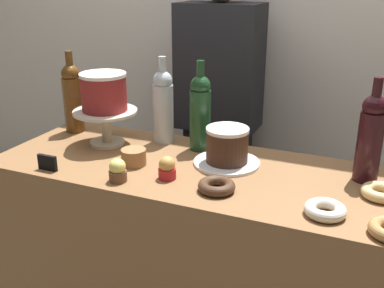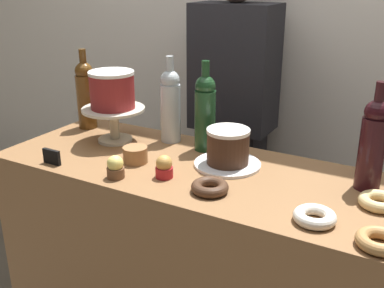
# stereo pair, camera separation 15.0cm
# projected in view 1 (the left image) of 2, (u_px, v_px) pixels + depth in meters

# --- Properties ---
(back_wall) EXTENTS (6.00, 0.05, 2.60)m
(back_wall) POSITION_uv_depth(u_px,v_px,m) (263.00, 23.00, 2.11)
(back_wall) COLOR silver
(back_wall) RESTS_ON ground_plane
(display_counter) EXTENTS (1.36, 0.53, 0.91)m
(display_counter) POSITION_uv_depth(u_px,v_px,m) (192.00, 279.00, 1.69)
(display_counter) COLOR brown
(display_counter) RESTS_ON ground_plane
(cake_stand_pedestal) EXTENTS (0.24, 0.24, 0.13)m
(cake_stand_pedestal) POSITION_uv_depth(u_px,v_px,m) (106.00, 121.00, 1.70)
(cake_stand_pedestal) COLOR beige
(cake_stand_pedestal) RESTS_ON display_counter
(white_layer_cake) EXTENTS (0.17, 0.17, 0.14)m
(white_layer_cake) POSITION_uv_depth(u_px,v_px,m) (104.00, 92.00, 1.66)
(white_layer_cake) COLOR maroon
(white_layer_cake) RESTS_ON cake_stand_pedestal
(silver_serving_platter) EXTENTS (0.22, 0.22, 0.01)m
(silver_serving_platter) POSITION_uv_depth(u_px,v_px,m) (227.00, 163.00, 1.54)
(silver_serving_platter) COLOR white
(silver_serving_platter) RESTS_ON display_counter
(chocolate_round_cake) EXTENTS (0.14, 0.14, 0.12)m
(chocolate_round_cake) POSITION_uv_depth(u_px,v_px,m) (227.00, 145.00, 1.52)
(chocolate_round_cake) COLOR #3D2619
(chocolate_round_cake) RESTS_ON silver_serving_platter
(wine_bottle_clear) EXTENTS (0.08, 0.08, 0.33)m
(wine_bottle_clear) POSITION_uv_depth(u_px,v_px,m) (163.00, 105.00, 1.70)
(wine_bottle_clear) COLOR #B2BCC1
(wine_bottle_clear) RESTS_ON display_counter
(wine_bottle_amber) EXTENTS (0.08, 0.08, 0.33)m
(wine_bottle_amber) POSITION_uv_depth(u_px,v_px,m) (73.00, 97.00, 1.82)
(wine_bottle_amber) COLOR #5B3814
(wine_bottle_amber) RESTS_ON display_counter
(wine_bottle_dark_red) EXTENTS (0.08, 0.08, 0.33)m
(wine_bottle_dark_red) POSITION_uv_depth(u_px,v_px,m) (370.00, 136.00, 1.38)
(wine_bottle_dark_red) COLOR black
(wine_bottle_dark_red) RESTS_ON display_counter
(wine_bottle_green) EXTENTS (0.08, 0.08, 0.33)m
(wine_bottle_green) POSITION_uv_depth(u_px,v_px,m) (200.00, 111.00, 1.63)
(wine_bottle_green) COLOR #193D1E
(wine_bottle_green) RESTS_ON display_counter
(cupcake_lemon) EXTENTS (0.06, 0.06, 0.07)m
(cupcake_lemon) POSITION_uv_depth(u_px,v_px,m) (118.00, 171.00, 1.41)
(cupcake_lemon) COLOR brown
(cupcake_lemon) RESTS_ON display_counter
(cupcake_caramel) EXTENTS (0.06, 0.06, 0.07)m
(cupcake_caramel) POSITION_uv_depth(u_px,v_px,m) (167.00, 168.00, 1.43)
(cupcake_caramel) COLOR red
(cupcake_caramel) RESTS_ON display_counter
(donut_glazed) EXTENTS (0.11, 0.11, 0.03)m
(donut_glazed) POSITION_uv_depth(u_px,v_px,m) (381.00, 192.00, 1.31)
(donut_glazed) COLOR #E0C17F
(donut_glazed) RESTS_ON display_counter
(donut_sugar) EXTENTS (0.11, 0.11, 0.03)m
(donut_sugar) POSITION_uv_depth(u_px,v_px,m) (325.00, 210.00, 1.21)
(donut_sugar) COLOR silver
(donut_sugar) RESTS_ON display_counter
(donut_chocolate) EXTENTS (0.11, 0.11, 0.03)m
(donut_chocolate) POSITION_uv_depth(u_px,v_px,m) (217.00, 186.00, 1.35)
(donut_chocolate) COLOR #472D1E
(donut_chocolate) RESTS_ON display_counter
(cookie_stack) EXTENTS (0.08, 0.08, 0.05)m
(cookie_stack) POSITION_uv_depth(u_px,v_px,m) (134.00, 157.00, 1.53)
(cookie_stack) COLOR olive
(cookie_stack) RESTS_ON display_counter
(price_sign_chalkboard) EXTENTS (0.07, 0.01, 0.05)m
(price_sign_chalkboard) POSITION_uv_depth(u_px,v_px,m) (47.00, 163.00, 1.49)
(price_sign_chalkboard) COLOR black
(price_sign_chalkboard) RESTS_ON display_counter
(barista_figure) EXTENTS (0.36, 0.22, 1.60)m
(barista_figure) POSITION_uv_depth(u_px,v_px,m) (218.00, 128.00, 2.12)
(barista_figure) COLOR black
(barista_figure) RESTS_ON ground_plane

